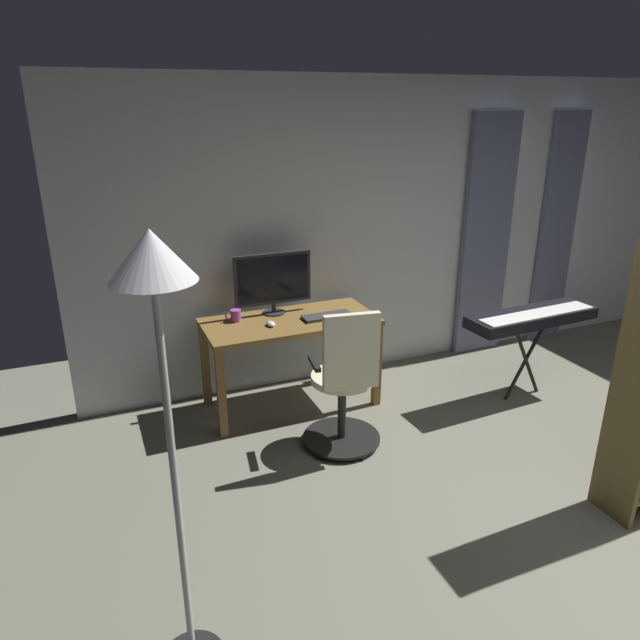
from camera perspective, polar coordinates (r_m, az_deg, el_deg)
The scene contains 11 objects.
back_room_partition at distance 5.43m, azimuth 10.27°, elevation 9.01°, with size 6.22×0.10×2.53m, color silver.
curtain_left_panel at distance 6.28m, azimuth 22.10°, elevation 8.08°, with size 0.38×0.06×2.25m, color slate.
curtain_right_panel at distance 5.72m, azimuth 15.87°, elevation 7.69°, with size 0.50×0.06×2.25m, color slate.
desk at distance 4.58m, azimuth -2.91°, elevation -1.19°, with size 1.34×0.62×0.73m.
office_chair at distance 4.05m, azimuth 2.45°, elevation -6.47°, with size 0.56×0.56×1.06m.
computer_monitor at distance 4.61m, azimuth -4.62°, elevation 3.87°, with size 0.62×0.18×0.49m.
computer_keyboard at distance 4.57m, azimuth 0.71°, elevation 0.38°, with size 0.39×0.14×0.02m, color #333338.
computer_mouse at distance 4.42m, azimuth -4.82°, elevation -0.36°, with size 0.06×0.10×0.04m, color silver.
mug_coffee at distance 4.53m, azimuth -8.26°, elevation 0.43°, with size 0.12×0.08×0.09m.
piano_keyboard at distance 4.98m, azimuth 19.93°, elevation 0.12°, with size 1.14×0.37×0.76m.
floor_lamp at distance 2.11m, azimuth -15.45°, elevation -0.50°, with size 0.30×0.30×1.94m.
Camera 1 is at (2.91, 1.59, 2.33)m, focal length 32.84 mm.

